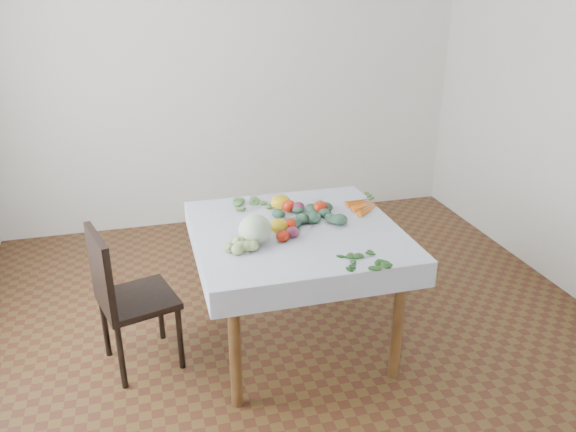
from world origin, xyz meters
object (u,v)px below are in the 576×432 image
(table, at_px, (296,245))
(cabbage, at_px, (255,229))
(chair, at_px, (122,292))
(carrot_bunch, at_px, (364,205))
(heirloom_back, at_px, (281,202))

(table, distance_m, cabbage, 0.33)
(chair, relative_size, carrot_bunch, 3.24)
(carrot_bunch, bearing_deg, chair, -173.71)
(cabbage, bearing_deg, carrot_bunch, 22.29)
(cabbage, height_order, heirloom_back, cabbage)
(table, relative_size, cabbage, 5.80)
(cabbage, xyz_separation_m, heirloom_back, (0.25, 0.42, -0.03))
(table, distance_m, carrot_bunch, 0.53)
(cabbage, relative_size, heirloom_back, 1.41)
(table, distance_m, heirloom_back, 0.34)
(heirloom_back, distance_m, carrot_bunch, 0.51)
(cabbage, distance_m, heirloom_back, 0.49)
(heirloom_back, relative_size, carrot_bunch, 0.47)
(chair, height_order, heirloom_back, chair)
(table, xyz_separation_m, chair, (-0.97, 0.03, -0.17))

